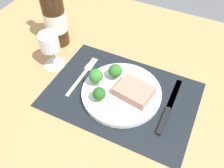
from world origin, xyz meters
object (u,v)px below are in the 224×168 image
at_px(knife, 168,109).
at_px(wine_glass, 50,44).
at_px(plate, 121,93).
at_px(fork, 82,76).
at_px(wine_bottle, 55,17).
at_px(steak, 134,91).

xyz_separation_m(knife, wine_glass, (-0.42, 0.02, 0.09)).
distance_m(plate, fork, 0.15).
bearing_deg(fork, wine_bottle, 145.83).
xyz_separation_m(steak, wine_bottle, (-0.37, 0.13, 0.08)).
relative_size(plate, wine_bottle, 0.80).
height_order(steak, wine_glass, wine_glass).
bearing_deg(steak, fork, 177.26).
xyz_separation_m(steak, wine_glass, (-0.31, 0.02, 0.06)).
distance_m(steak, fork, 0.19).
bearing_deg(plate, wine_bottle, 157.43).
height_order(plate, knife, plate).
relative_size(steak, wine_glass, 0.82).
relative_size(knife, wine_bottle, 0.72).
bearing_deg(steak, knife, 0.14).
distance_m(fork, knife, 0.30).
bearing_deg(fork, steak, -2.11).
xyz_separation_m(plate, wine_bottle, (-0.33, 0.14, 0.10)).
bearing_deg(wine_bottle, wine_glass, -64.05).
distance_m(plate, wine_bottle, 0.37).
height_order(knife, wine_glass, wine_glass).
bearing_deg(plate, wine_glass, 175.54).
bearing_deg(wine_bottle, knife, -15.26).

